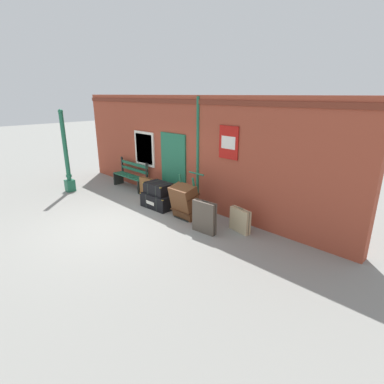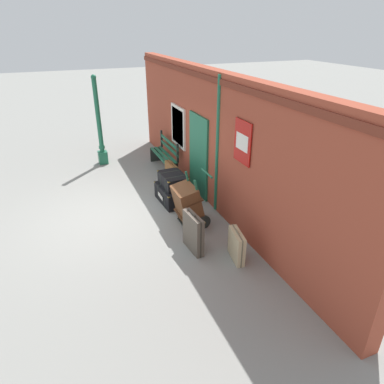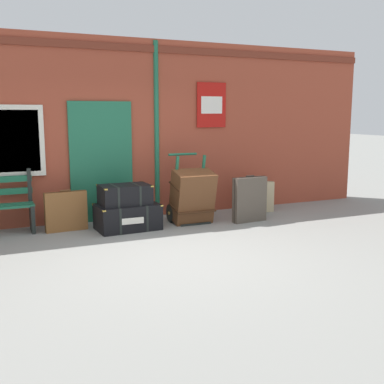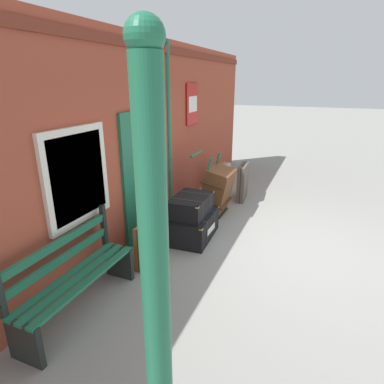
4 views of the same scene
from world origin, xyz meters
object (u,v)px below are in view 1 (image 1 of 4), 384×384
Objects in this scene: lamp_post at (67,162)px; suitcase_charcoal at (204,217)px; suitcase_tan at (148,188)px; suitcase_slate at (240,220)px; platform_bench at (131,176)px; large_brown_trunk at (185,202)px; steamer_trunk_middle at (159,188)px; steamer_trunk_base at (159,200)px; porters_trolley at (189,207)px.

lamp_post reaches higher than suitcase_charcoal.
suitcase_charcoal is 3.13m from suitcase_tan.
suitcase_charcoal is 0.88m from suitcase_slate.
platform_bench is at bearing 177.74° from suitcase_slate.
large_brown_trunk is 1.40× the size of suitcase_tan.
large_brown_trunk reaches higher than suitcase_tan.
steamer_trunk_middle is 1.31× the size of suitcase_slate.
steamer_trunk_middle is (-0.03, 0.02, 0.37)m from steamer_trunk_base.
suitcase_charcoal is at bearing -15.87° from large_brown_trunk.
steamer_trunk_base is at bearing -173.05° from suitcase_slate.
steamer_trunk_base is (3.41, 1.20, -0.83)m from lamp_post.
suitcase_charcoal is 1.33× the size of suitcase_slate.
large_brown_trunk is 1.15× the size of suitcase_charcoal.
porters_trolley is 2.10m from suitcase_tan.
large_brown_trunk is at bearing 14.23° from lamp_post.
porters_trolley is 1.25× the size of large_brown_trunk.
lamp_post is 2.90× the size of large_brown_trunk.
platform_bench is 2.34× the size of suitcase_tan.
porters_trolley is at bearing 90.00° from large_brown_trunk.
large_brown_trunk reaches higher than suitcase_charcoal.
steamer_trunk_base is 1.09× the size of large_brown_trunk.
suitcase_slate is (6.12, 1.53, -0.75)m from lamp_post.
platform_bench is 1.53× the size of steamer_trunk_base.
suitcase_slate is (1.56, 0.37, -0.18)m from large_brown_trunk.
suitcase_slate is at bearing 6.43° from steamer_trunk_middle.
suitcase_charcoal reaches higher than suitcase_slate.
suitcase_tan is at bearing 162.43° from steamer_trunk_base.
steamer_trunk_middle is 1.23m from porters_trolley.
suitcase_tan is (1.27, -0.23, -0.12)m from platform_bench.
suitcase_tan is (-3.07, 0.62, -0.07)m from suitcase_charcoal.
large_brown_trunk is 1.62m from suitcase_slate.
large_brown_trunk is 1.52× the size of suitcase_slate.
platform_bench is at bearing 166.69° from steamer_trunk_base.
suitcase_tan is 1.09× the size of suitcase_slate.
steamer_trunk_middle is at bearing 176.85° from large_brown_trunk.
lamp_post is at bearing -170.98° from suitcase_charcoal.
lamp_post reaches higher than steamer_trunk_base.
suitcase_slate is at bearing 7.25° from porters_trolley.
large_brown_trunk reaches higher than suitcase_slate.
suitcase_slate is (1.56, 0.20, 0.02)m from porters_trolley.
porters_trolley reaches higher than steamer_trunk_middle.
lamp_post is at bearing -160.61° from steamer_trunk_base.
large_brown_trunk is at bearing -90.00° from porters_trolley.
platform_bench is at bearing 169.95° from suitcase_tan.
steamer_trunk_base is 1.16m from porters_trolley.
large_brown_trunk is (4.56, 1.16, -0.56)m from lamp_post.
porters_trolley is at bearing 155.10° from suitcase_charcoal.
suitcase_slate is at bearing 6.95° from steamer_trunk_base.
suitcase_tan is at bearing -179.50° from suitcase_slate.
platform_bench is 3.41m from large_brown_trunk.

